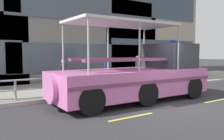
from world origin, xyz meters
The scene contains 10 objects.
ground_plane centered at (0.00, 0.00, 0.00)m, with size 120.00×120.00×0.00m, color #333335.
sidewalk centered at (0.00, 5.60, 0.09)m, with size 32.00×4.80×0.18m, color #99968E.
curb_edge centered at (0.00, 3.11, 0.09)m, with size 32.00×0.18×0.18m, color #B2ADA3.
lane_centreline centered at (0.00, -0.58, 0.00)m, with size 25.80×0.12×0.01m.
curb_guardrail centered at (-1.25, 3.45, 0.75)m, with size 11.87×0.09×0.84m.
parking_sign centered at (4.63, 4.03, 2.03)m, with size 0.60×0.12×2.73m.
duck_tour_boat centered at (-0.24, 1.47, 1.07)m, with size 8.83×2.60×3.36m.
pedestrian_near_bow centered at (2.14, 4.59, 1.22)m, with size 0.32×0.45×1.72m.
pedestrian_mid_left centered at (-0.42, 4.15, 1.16)m, with size 0.28×0.43×1.62m.
pedestrian_mid_right centered at (-2.52, 5.01, 1.12)m, with size 0.43×0.25×1.56m.
Camera 1 is at (-7.05, -6.44, 2.10)m, focal length 37.29 mm.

